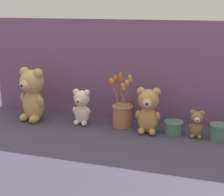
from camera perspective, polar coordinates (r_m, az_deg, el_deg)
The scene contains 9 objects.
ground_plane at distance 1.81m, azimuth -0.19°, elevation -4.99°, with size 4.00×4.00×0.00m, color #3D3847.
backdrop_wall at distance 1.89m, azimuth 1.34°, elevation 4.59°, with size 1.56×0.02×0.55m.
teddy_bear_large at distance 1.94m, azimuth -13.13°, elevation 0.76°, with size 0.17×0.15×0.30m.
teddy_bear_medium at distance 1.72m, azimuth 6.01°, elevation -1.94°, with size 0.13×0.12×0.24m.
teddy_bear_small at distance 1.85m, azimuth -5.08°, elevation -1.35°, with size 0.10×0.10×0.19m.
teddy_bear_tiny at distance 1.72m, azimuth 13.89°, elevation -4.11°, with size 0.08×0.07×0.14m.
flower_vase at distance 1.81m, azimuth 1.71°, elevation -2.29°, with size 0.13×0.15×0.31m.
decorative_tin_tall at distance 1.72m, azimuth 17.28°, elevation -5.44°, with size 0.09×0.09×0.08m.
decorative_tin_short at distance 1.75m, azimuth 10.18°, elevation -4.84°, with size 0.10×0.10×0.06m.
Camera 1 is at (0.51, -1.62, 0.64)m, focal length 55.00 mm.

